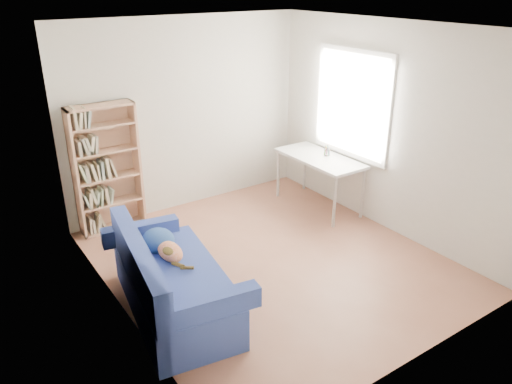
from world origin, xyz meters
The scene contains 6 objects.
ground centered at (0.00, 0.00, 0.00)m, with size 4.00×4.00×0.00m, color #8F5640.
room_shell centered at (0.10, 0.03, 1.64)m, with size 3.54×4.04×2.62m.
sofa centered at (-1.36, -0.19, 0.32)m, with size 1.08×1.85×0.85m.
bookshelf centered at (-1.22, 1.86, 0.76)m, with size 0.82×0.26×1.64m.
desk centered at (1.43, 0.85, 0.68)m, with size 0.61×1.32×0.75m.
pen_cup centered at (1.54, 0.84, 0.81)m, with size 0.08×0.08×0.15m.
Camera 1 is at (-2.97, -4.03, 3.04)m, focal length 35.00 mm.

